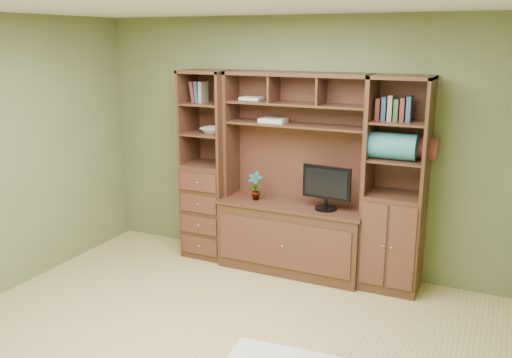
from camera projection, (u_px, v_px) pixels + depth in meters
The scene contains 10 objects.
room at pixel (197, 191), 3.90m from camera, with size 4.60×4.10×2.64m.
center_hutch at pixel (292, 176), 5.47m from camera, with size 1.54×0.53×2.05m, color #452618.
left_tower at pixel (208, 166), 5.91m from camera, with size 0.50×0.45×2.05m, color #452618.
right_tower at pixel (396, 186), 5.08m from camera, with size 0.55×0.45×2.05m, color #452618.
monitor at pixel (327, 180), 5.28m from camera, with size 0.49×0.22×0.60m, color black.
orchid at pixel (255, 186), 5.63m from camera, with size 0.16×0.11×0.30m, color brown.
magazines at pixel (273, 120), 5.51m from camera, with size 0.26×0.19×0.04m, color beige.
bowl at pixel (212, 130), 5.79m from camera, with size 0.24×0.24×0.06m, color white.
blanket_teal at pixel (393, 146), 4.96m from camera, with size 0.42×0.24×0.24m, color teal.
blanket_red at pixel (416, 147), 5.00m from camera, with size 0.39×0.22×0.22m, color brown.
Camera 1 is at (1.97, -3.22, 2.37)m, focal length 38.00 mm.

